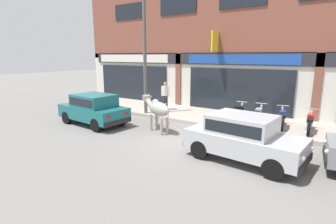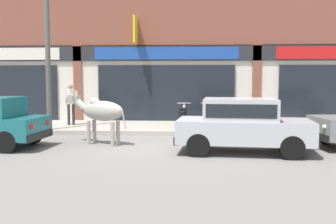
% 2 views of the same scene
% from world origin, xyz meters
% --- Properties ---
extents(ground_plane, '(90.00, 90.00, 0.00)m').
position_xyz_m(ground_plane, '(0.00, 0.00, 0.00)').
color(ground_plane, slate).
extents(sidewalk, '(19.00, 3.44, 0.17)m').
position_xyz_m(sidewalk, '(0.00, 3.92, 0.08)').
color(sidewalk, '#A8A093').
rests_on(sidewalk, ground).
extents(shop_building, '(23.00, 1.40, 10.28)m').
position_xyz_m(shop_building, '(-0.00, 5.90, 4.95)').
color(shop_building, brown).
rests_on(shop_building, ground).
extents(cow, '(2.03, 1.11, 1.61)m').
position_xyz_m(cow, '(-1.63, 0.43, 1.01)').
color(cow, '#9E998E').
rests_on(cow, ground).
extents(car_0, '(3.72, 1.92, 1.46)m').
position_xyz_m(car_0, '(2.48, -0.68, 0.81)').
color(car_0, black).
rests_on(car_0, ground).
extents(car_2, '(3.70, 1.84, 1.46)m').
position_xyz_m(car_2, '(-4.86, -0.32, 0.81)').
color(car_2, black).
rests_on(car_2, ground).
extents(motorcycle_0, '(0.52, 1.81, 0.88)m').
position_xyz_m(motorcycle_0, '(0.77, 3.46, 0.56)').
color(motorcycle_0, black).
rests_on(motorcycle_0, sidewalk).
extents(motorcycle_1, '(0.52, 1.81, 0.88)m').
position_xyz_m(motorcycle_1, '(1.76, 3.55, 0.56)').
color(motorcycle_1, black).
rests_on(motorcycle_1, sidewalk).
extents(motorcycle_2, '(0.63, 1.79, 0.88)m').
position_xyz_m(motorcycle_2, '(2.80, 3.55, 0.56)').
color(motorcycle_2, black).
rests_on(motorcycle_2, sidewalk).
extents(motorcycle_3, '(0.52, 1.81, 0.88)m').
position_xyz_m(motorcycle_3, '(3.89, 3.42, 0.56)').
color(motorcycle_3, black).
rests_on(motorcycle_3, sidewalk).
extents(pedestrian, '(0.49, 0.32, 1.60)m').
position_xyz_m(pedestrian, '(-3.60, 3.84, 1.15)').
color(pedestrian, '#2D2D33').
rests_on(pedestrian, sidewalk).
extents(utility_pole, '(0.18, 0.18, 6.19)m').
position_xyz_m(utility_pole, '(-3.97, 2.50, 3.27)').
color(utility_pole, '#595651').
rests_on(utility_pole, sidewalk).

